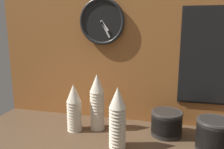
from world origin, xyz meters
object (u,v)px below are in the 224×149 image
Objects in this scene: cup_stack_center at (97,102)px; bowl_stack_far_right at (214,135)px; bowl_stack_right at (167,122)px; wall_clock at (102,22)px; cup_stack_center_right at (117,118)px; menu_board at (222,57)px; cup_stack_center_left at (74,107)px.

bowl_stack_far_right is at bearing -9.21° from cup_stack_center.
wall_clock is (-39.89, 13.74, 53.37)cm from bowl_stack_right.
menu_board is at bearing 33.75° from cup_stack_center_right.
cup_stack_center is 72.71cm from menu_board.
menu_board is (78.05, 21.19, 28.12)cm from cup_stack_center_left.
menu_board is at bearing 28.06° from bowl_stack_right.
bowl_stack_right is at bearing -151.94° from menu_board.
cup_stack_center reaches higher than cup_stack_center_right.
wall_clock is 0.51× the size of menu_board.
wall_clock is (-16.97, 32.77, 45.27)cm from cup_stack_center_right.
bowl_stack_far_right is (60.80, -9.86, -7.85)cm from cup_stack_center.
cup_stack_center_left is 52.25cm from wall_clock.
wall_clock reaches higher than bowl_stack_right.
cup_stack_center_right is at bearing -62.62° from wall_clock.
cup_stack_center_left is 0.98× the size of wall_clock.
cup_stack_center is 23.62cm from cup_stack_center_right.
cup_stack_center_left is at bearing 155.75° from cup_stack_center_right.
wall_clock reaches higher than cup_stack_center_right.
cup_stack_center_right is (27.68, -12.47, 1.67)cm from cup_stack_center_left.
bowl_stack_far_right is 84.90cm from wall_clock.
cup_stack_center_right is 46.23cm from bowl_stack_far_right.
menu_board is (67.34, 0.89, -18.82)cm from wall_clock.
cup_stack_center_right is 30.87cm from bowl_stack_right.
cup_stack_center_right is 1.80× the size of bowl_stack_far_right.
menu_board is (5.33, 25.95, 33.47)cm from bowl_stack_far_right.
cup_stack_center_left is 1.61× the size of bowl_stack_far_right.
wall_clock is at bearing 160.99° from bowl_stack_right.
bowl_stack_far_right is (45.04, 7.71, -7.02)cm from cup_stack_center_right.
wall_clock is 69.92cm from menu_board.
cup_stack_center is at bearing 131.88° from cup_stack_center_right.
bowl_stack_right is at bearing -19.01° from wall_clock.
bowl_stack_right is 0.31× the size of menu_board.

